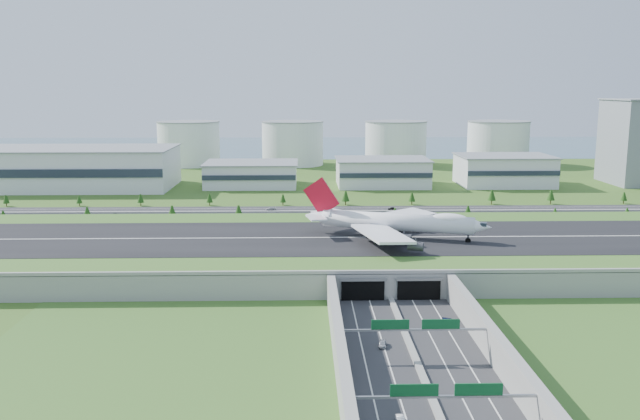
{
  "coord_description": "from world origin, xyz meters",
  "views": [
    {
      "loc": [
        -26.38,
        -246.7,
        64.03
      ],
      "look_at": [
        -19.36,
        35.0,
        12.29
      ],
      "focal_mm": 38.0,
      "sensor_mm": 36.0,
      "label": 1
    }
  ],
  "objects_px": {
    "boeing_747": "(395,222)",
    "car_2": "(446,321)",
    "car_5": "(392,209)",
    "fuel_tank_a": "(189,144)",
    "car_7": "(271,209)",
    "car_0": "(383,344)",
    "car_4": "(116,214)"
  },
  "relations": [
    {
      "from": "boeing_747",
      "to": "car_2",
      "type": "distance_m",
      "value": 72.53
    },
    {
      "from": "car_2",
      "to": "car_5",
      "type": "relative_size",
      "value": 1.43
    },
    {
      "from": "fuel_tank_a",
      "to": "car_7",
      "type": "height_order",
      "value": "fuel_tank_a"
    },
    {
      "from": "fuel_tank_a",
      "to": "car_5",
      "type": "height_order",
      "value": "fuel_tank_a"
    },
    {
      "from": "boeing_747",
      "to": "car_7",
      "type": "height_order",
      "value": "boeing_747"
    },
    {
      "from": "fuel_tank_a",
      "to": "car_0",
      "type": "relative_size",
      "value": 11.02
    },
    {
      "from": "car_7",
      "to": "car_2",
      "type": "bearing_deg",
      "value": 13.82
    },
    {
      "from": "fuel_tank_a",
      "to": "car_0",
      "type": "bearing_deg",
      "value": -74.11
    },
    {
      "from": "boeing_747",
      "to": "car_7",
      "type": "xyz_separation_m",
      "value": [
        -51.49,
        101.87,
        -13.31
      ]
    },
    {
      "from": "car_4",
      "to": "car_5",
      "type": "relative_size",
      "value": 1.02
    },
    {
      "from": "car_5",
      "to": "fuel_tank_a",
      "type": "bearing_deg",
      "value": -153.23
    },
    {
      "from": "fuel_tank_a",
      "to": "boeing_747",
      "type": "bearing_deg",
      "value": -67.61
    },
    {
      "from": "boeing_747",
      "to": "fuel_tank_a",
      "type": "bearing_deg",
      "value": 130.72
    },
    {
      "from": "car_0",
      "to": "car_7",
      "type": "bearing_deg",
      "value": 109.56
    },
    {
      "from": "car_2",
      "to": "boeing_747",
      "type": "bearing_deg",
      "value": -63.9
    },
    {
      "from": "boeing_747",
      "to": "car_2",
      "type": "height_order",
      "value": "boeing_747"
    },
    {
      "from": "car_0",
      "to": "car_4",
      "type": "relative_size",
      "value": 1.1
    },
    {
      "from": "boeing_747",
      "to": "car_7",
      "type": "bearing_deg",
      "value": 135.14
    },
    {
      "from": "car_0",
      "to": "car_4",
      "type": "distance_m",
      "value": 209.09
    },
    {
      "from": "car_7",
      "to": "boeing_747",
      "type": "bearing_deg",
      "value": 22.73
    },
    {
      "from": "boeing_747",
      "to": "car_2",
      "type": "xyz_separation_m",
      "value": [
        4.41,
        -71.16,
        -13.3
      ]
    },
    {
      "from": "fuel_tank_a",
      "to": "car_5",
      "type": "bearing_deg",
      "value": -56.25
    },
    {
      "from": "car_2",
      "to": "car_7",
      "type": "height_order",
      "value": "car_2"
    },
    {
      "from": "fuel_tank_a",
      "to": "boeing_747",
      "type": "distance_m",
      "value": 335.73
    },
    {
      "from": "boeing_747",
      "to": "car_0",
      "type": "distance_m",
      "value": 89.4
    },
    {
      "from": "boeing_747",
      "to": "car_5",
      "type": "bearing_deg",
      "value": 101.55
    },
    {
      "from": "boeing_747",
      "to": "car_5",
      "type": "xyz_separation_m",
      "value": [
        12.0,
        101.03,
        -13.44
      ]
    },
    {
      "from": "car_5",
      "to": "car_4",
      "type": "bearing_deg",
      "value": -91.84
    },
    {
      "from": "fuel_tank_a",
      "to": "car_5",
      "type": "xyz_separation_m",
      "value": [
        139.9,
        -209.36,
        -16.71
      ]
    },
    {
      "from": "car_4",
      "to": "fuel_tank_a",
      "type": "bearing_deg",
      "value": -19.2
    },
    {
      "from": "boeing_747",
      "to": "car_5",
      "type": "relative_size",
      "value": 16.89
    },
    {
      "from": "car_2",
      "to": "car_7",
      "type": "relative_size",
      "value": 1.05
    }
  ]
}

